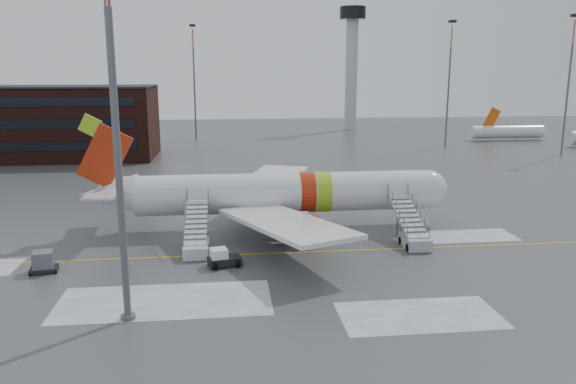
{
  "coord_description": "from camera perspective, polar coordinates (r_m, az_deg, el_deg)",
  "views": [
    {
      "loc": [
        -1.8,
        -45.35,
        14.97
      ],
      "look_at": [
        3.84,
        4.54,
        4.0
      ],
      "focal_mm": 35.0,
      "sensor_mm": 36.0,
      "label": 1
    }
  ],
  "objects": [
    {
      "name": "light_mast_far_ne",
      "position": [
        115.95,
        16.06,
        11.29
      ],
      "size": [
        1.2,
        1.2,
        24.25
      ],
      "color": "#595B60",
      "rests_on": "ground"
    },
    {
      "name": "light_mast_far_n",
      "position": [
        123.51,
        -9.53,
        11.63
      ],
      "size": [
        1.2,
        1.2,
        24.25
      ],
      "color": "#595B60",
      "rests_on": "ground"
    },
    {
      "name": "distant_aircraft",
      "position": [
        127.73,
        23.91,
        4.54
      ],
      "size": [
        35.0,
        18.0,
        8.0
      ],
      "primitive_type": null,
      "color": "#D8590C",
      "rests_on": "ground"
    },
    {
      "name": "ground",
      "position": [
        47.79,
        -3.99,
        -5.96
      ],
      "size": [
        260.0,
        260.0,
        0.0
      ],
      "primitive_type": "plane",
      "color": "#494C4F",
      "rests_on": "ground"
    },
    {
      "name": "airstair_aft",
      "position": [
        47.51,
        -9.3,
        -4.86
      ],
      "size": [
        2.05,
        7.7,
        3.48
      ],
      "color": "silver",
      "rests_on": "ground"
    },
    {
      "name": "uld_container",
      "position": [
        46.42,
        -23.6,
        -6.58
      ],
      "size": [
        2.17,
        1.72,
        1.61
      ],
      "color": "black",
      "rests_on": "ground"
    },
    {
      "name": "control_tower",
      "position": [
        143.96,
        6.5,
        13.75
      ],
      "size": [
        6.4,
        6.4,
        30.0
      ],
      "color": "#B2B5BA",
      "rests_on": "ground"
    },
    {
      "name": "pushback_tug",
      "position": [
        44.18,
        -6.67,
        -6.7
      ],
      "size": [
        2.73,
        2.28,
        1.43
      ],
      "color": "black",
      "rests_on": "ground"
    },
    {
      "name": "airstair_fwd",
      "position": [
        50.07,
        12.5,
        -4.1
      ],
      "size": [
        2.05,
        7.7,
        3.48
      ],
      "color": "#A2A4A9",
      "rests_on": "ground"
    },
    {
      "name": "light_mast_far_e",
      "position": [
        110.87,
        26.67,
        10.46
      ],
      "size": [
        1.2,
        1.2,
        24.25
      ],
      "color": "#595B60",
      "rests_on": "ground"
    },
    {
      "name": "airliner",
      "position": [
        53.37,
        -1.26,
        -0.18
      ],
      "size": [
        35.03,
        32.97,
        11.18
      ],
      "color": "silver",
      "rests_on": "ground"
    },
    {
      "name": "light_mast_near",
      "position": [
        33.53,
        -17.13,
        6.8
      ],
      "size": [
        1.2,
        1.2,
        23.16
      ],
      "color": "#595B60",
      "rests_on": "ground"
    }
  ]
}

